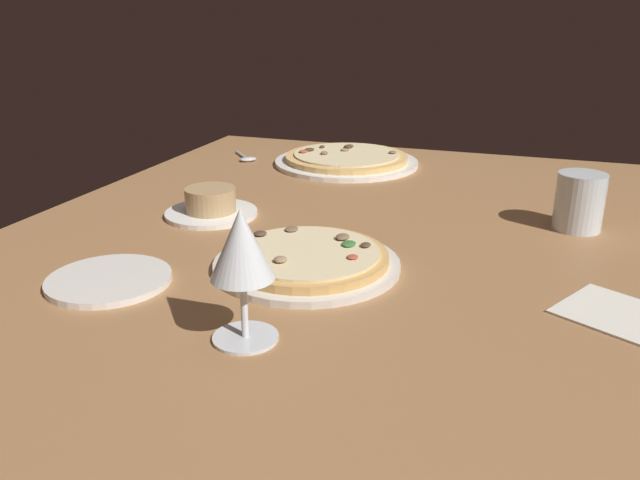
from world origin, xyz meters
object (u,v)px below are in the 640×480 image
at_px(pizza_main, 307,260).
at_px(side_plate, 109,280).
at_px(pizza_side, 346,159).
at_px(spoon, 246,158).
at_px(water_glass, 579,204).
at_px(wine_glass_far, 242,251).
at_px(ramekin_on_saucer, 211,205).

xyz_separation_m(pizza_main, side_plate, (-0.13, 0.23, -0.01)).
distance_m(pizza_side, side_plate, 0.75).
xyz_separation_m(pizza_side, spoon, (-0.03, 0.24, -0.01)).
bearing_deg(water_glass, pizza_side, 58.03).
relative_size(wine_glass_far, spoon, 1.62).
distance_m(pizza_side, spoon, 0.24).
distance_m(pizza_main, side_plate, 0.27).
xyz_separation_m(pizza_side, water_glass, (-0.30, -0.49, 0.03)).
height_order(ramekin_on_saucer, water_glass, water_glass).
bearing_deg(pizza_main, pizza_side, 11.59).
bearing_deg(ramekin_on_saucer, spoon, 16.82).
relative_size(pizza_main, side_plate, 1.60).
relative_size(pizza_side, ramekin_on_saucer, 2.04).
bearing_deg(water_glass, spoon, 69.61).
bearing_deg(pizza_side, side_plate, 171.69).
bearing_deg(spoon, pizza_side, -81.62).
bearing_deg(wine_glass_far, spoon, 25.13).
bearing_deg(side_plate, wine_glass_far, -108.32).
height_order(water_glass, spoon, water_glass).
xyz_separation_m(ramekin_on_saucer, side_plate, (-0.30, -0.01, -0.01)).
distance_m(wine_glass_far, spoon, 0.87).
bearing_deg(water_glass, side_plate, 126.05).
xyz_separation_m(pizza_main, spoon, (0.57, 0.36, -0.01)).
distance_m(pizza_main, wine_glass_far, 0.23).
bearing_deg(pizza_main, water_glass, -50.67).
distance_m(water_glass, side_plate, 0.74).
bearing_deg(side_plate, pizza_main, -59.72).
distance_m(pizza_side, ramekin_on_saucer, 0.45).
bearing_deg(ramekin_on_saucer, side_plate, -178.47).
bearing_deg(ramekin_on_saucer, pizza_side, -14.83).
xyz_separation_m(wine_glass_far, side_plate, (0.08, 0.24, -0.10)).
height_order(pizza_main, pizza_side, same).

